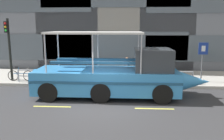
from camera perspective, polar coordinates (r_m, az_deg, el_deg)
name	(u,v)px	position (r m, az deg, el deg)	size (l,w,h in m)	color
ground_plane	(104,104)	(11.30, -2.10, -8.44)	(120.00, 120.00, 0.00)	#333335
sidewalk	(111,77)	(16.66, -0.28, -1.81)	(32.00, 4.80, 0.18)	#A8A59E
curb_edge	(108,86)	(14.24, -0.91, -3.99)	(32.00, 0.18, 0.18)	#B2ADA3
lane_centreline	(103,108)	(10.79, -2.37, -9.37)	(25.80, 0.12, 0.01)	#DBD64C
curb_guardrail	(104,74)	(14.45, -2.13, -1.11)	(11.20, 0.09, 0.83)	#9EA0A8
traffic_light_pole	(9,43)	(16.52, -24.40, 6.10)	(0.24, 0.46, 4.07)	black
parking_sign	(203,55)	(15.74, 21.74, 3.43)	(0.60, 0.12, 2.55)	#4C4F54
leaned_bicycle	(21,75)	(16.22, -21.89, -1.26)	(1.74, 0.46, 0.96)	black
duck_tour_boat	(117,76)	(12.23, 1.17, -1.55)	(9.41, 2.57, 3.46)	#388CD1
pedestrian_near_bow	(159,66)	(15.81, 11.68, 1.10)	(0.21, 0.45, 1.56)	black
pedestrian_mid_left	(127,67)	(14.91, 3.74, 0.81)	(0.36, 0.33, 1.60)	#47423D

